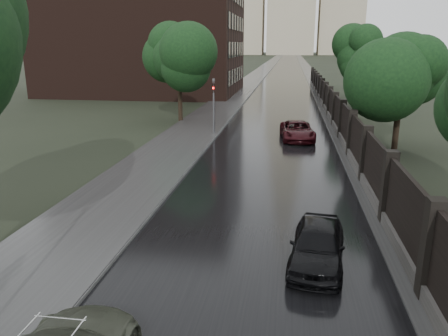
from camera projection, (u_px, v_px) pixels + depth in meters
road at (289, 60)px, 187.88m from camera, size 8.00×420.00×0.02m
sidewalk_left at (275, 60)px, 188.72m from camera, size 4.00×420.00×0.16m
verge_right at (301, 60)px, 187.09m from camera, size 3.00×420.00×0.08m
fence_right at (332, 110)px, 36.58m from camera, size 0.45×75.72×2.70m
tree_left_far at (179, 58)px, 35.30m from camera, size 4.25×4.25×7.39m
tree_right_b at (403, 68)px, 25.56m from camera, size 4.08×4.08×7.01m
tree_right_c at (358, 59)px, 42.70m from camera, size 4.08×4.08×7.01m
traffic_light at (214, 102)px, 30.78m from camera, size 0.16×0.32×4.00m
brick_building at (144, 15)px, 56.36m from camera, size 24.00×18.00×20.00m
car_right_near at (317, 244)px, 12.70m from camera, size 1.94×3.91×1.28m
car_right_far at (297, 131)px, 29.62m from camera, size 2.53×4.74×1.27m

